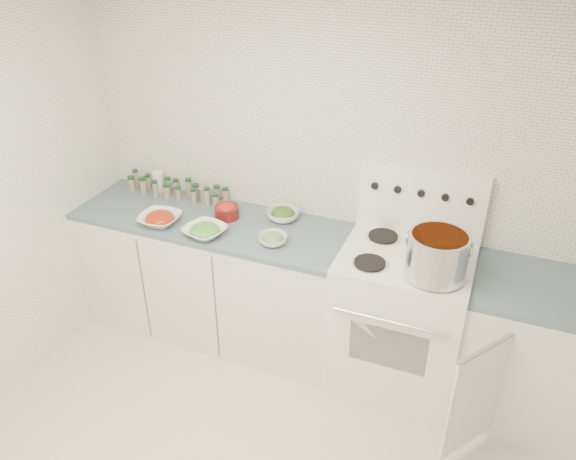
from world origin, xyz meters
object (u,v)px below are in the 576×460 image
object	(u,v)px
stock_pot	(437,254)
bowl_tomato	(160,219)
stove	(400,315)
bowl_snowpea	(205,231)

from	to	relation	value
stock_pot	bowl_tomato	distance (m)	1.76
stock_pot	stove	bearing A→B (deg)	137.13
stock_pot	bowl_tomato	bearing A→B (deg)	-179.86
stove	bowl_snowpea	bearing A→B (deg)	-170.93
stock_pot	bowl_snowpea	size ratio (longest dim) A/B	1.14
bowl_tomato	bowl_snowpea	distance (m)	0.35
stock_pot	bowl_tomato	xyz separation A→B (m)	(-1.75, -0.00, -0.14)
stove	stock_pot	xyz separation A→B (m)	(0.18, -0.16, 0.59)
bowl_tomato	stove	bearing A→B (deg)	6.09
stock_pot	bowl_snowpea	xyz separation A→B (m)	(-1.41, -0.03, -0.15)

